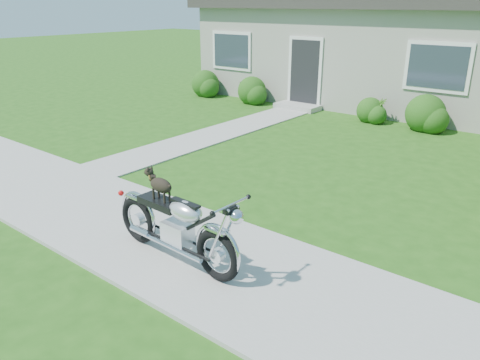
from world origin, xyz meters
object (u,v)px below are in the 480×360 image
at_px(potted_plant_left, 249,92).
at_px(potted_plant_right, 380,111).
at_px(house, 392,35).
at_px(motorcycle_with_dog, 176,225).

distance_m(potted_plant_left, potted_plant_right, 4.64).
xyz_separation_m(house, potted_plant_right, (1.26, -3.44, -1.82)).
relative_size(potted_plant_left, potted_plant_right, 1.02).
distance_m(potted_plant_left, motorcycle_with_dog, 10.55).
relative_size(potted_plant_left, motorcycle_with_dog, 0.31).
relative_size(house, potted_plant_left, 18.10).
distance_m(house, motorcycle_with_dog, 12.65).
relative_size(house, motorcycle_with_dog, 5.67).
xyz_separation_m(house, motorcycle_with_dog, (2.30, -12.34, -1.61)).
distance_m(house, potted_plant_left, 5.15).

